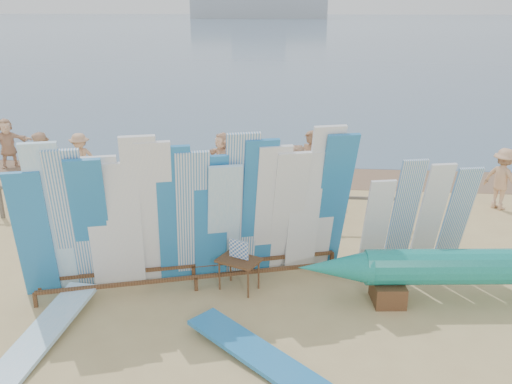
# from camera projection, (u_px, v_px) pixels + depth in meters

# --- Properties ---
(ground) EXTENTS (160.00, 160.00, 0.00)m
(ground) POSITION_uv_depth(u_px,v_px,m) (120.00, 283.00, 10.40)
(ground) COLOR tan
(ground) RESTS_ON ground
(ocean) EXTENTS (320.00, 240.00, 0.02)m
(ocean) POSITION_uv_depth(u_px,v_px,m) (291.00, 25.00, 130.73)
(ocean) COLOR #445E7A
(ocean) RESTS_ON ground
(wet_sand_strip) EXTENTS (40.00, 2.60, 0.01)m
(wet_sand_strip) POSITION_uv_depth(u_px,v_px,m) (193.00, 172.00, 17.17)
(wet_sand_strip) COLOR brown
(wet_sand_strip) RESTS_ON ground
(distant_ship) EXTENTS (45.00, 8.00, 14.00)m
(distant_ship) POSITION_uv_depth(u_px,v_px,m) (259.00, 2.00, 178.84)
(distant_ship) COLOR #999EA3
(distant_ship) RESTS_ON ocean
(fence) EXTENTS (12.08, 0.08, 0.90)m
(fence) POSITION_uv_depth(u_px,v_px,m) (158.00, 199.00, 13.01)
(fence) COLOR #675C4D
(fence) RESTS_ON ground
(main_surfboard_rack) EXTENTS (6.03, 2.51, 3.05)m
(main_surfboard_rack) POSITION_uv_depth(u_px,v_px,m) (193.00, 218.00, 9.91)
(main_surfboard_rack) COLOR brown
(main_surfboard_rack) RESTS_ON ground
(side_surfboard_rack) EXTENTS (2.21, 1.08, 2.41)m
(side_surfboard_rack) POSITION_uv_depth(u_px,v_px,m) (418.00, 220.00, 10.52)
(side_surfboard_rack) COLOR brown
(side_surfboard_rack) RESTS_ON ground
(outrigger_canoe) EXTENTS (7.19, 1.31, 1.02)m
(outrigger_canoe) POSITION_uv_depth(u_px,v_px,m) (500.00, 269.00, 9.55)
(outrigger_canoe) COLOR brown
(outrigger_canoe) RESTS_ON ground
(vendor_table) EXTENTS (0.90, 0.79, 1.00)m
(vendor_table) POSITION_uv_depth(u_px,v_px,m) (239.00, 273.00, 10.07)
(vendor_table) COLOR brown
(vendor_table) RESTS_ON ground
(flat_board_b) EXTENTS (0.83, 2.74, 0.28)m
(flat_board_b) POSITION_uv_depth(u_px,v_px,m) (46.00, 339.00, 8.67)
(flat_board_b) COLOR #96CCF0
(flat_board_b) RESTS_ON ground
(flat_board_d) EXTENTS (2.44, 2.14, 0.22)m
(flat_board_d) POSITION_uv_depth(u_px,v_px,m) (259.00, 361.00, 8.13)
(flat_board_d) COLOR #2576B9
(flat_board_d) RESTS_ON ground
(beach_chair_left) EXTENTS (0.63, 0.65, 0.96)m
(beach_chair_left) POSITION_uv_depth(u_px,v_px,m) (191.00, 202.00, 13.79)
(beach_chair_left) COLOR red
(beach_chair_left) RESTS_ON ground
(beach_chair_right) EXTENTS (0.75, 0.77, 0.94)m
(beach_chair_right) POSITION_uv_depth(u_px,v_px,m) (229.00, 203.00, 13.78)
(beach_chair_right) COLOR red
(beach_chair_right) RESTS_ON ground
(stroller) EXTENTS (0.80, 0.92, 1.07)m
(stroller) POSITION_uv_depth(u_px,v_px,m) (273.00, 200.00, 13.52)
(stroller) COLOR red
(stroller) RESTS_ON ground
(beachgoer_1) EXTENTS (0.43, 0.66, 1.70)m
(beachgoer_1) POSITION_uv_depth(u_px,v_px,m) (49.00, 167.00, 14.77)
(beachgoer_1) COLOR #8C6042
(beachgoer_1) RESTS_ON ground
(beachgoer_extra_0) EXTENTS (0.99, 1.08, 1.61)m
(beachgoer_extra_0) POSITION_uv_depth(u_px,v_px,m) (503.00, 179.00, 13.90)
(beachgoer_extra_0) COLOR tan
(beachgoer_extra_0) RESTS_ON ground
(beachgoer_3) EXTENTS (1.07, 0.66, 1.55)m
(beachgoer_3) POSITION_uv_depth(u_px,v_px,m) (81.00, 159.00, 15.77)
(beachgoer_3) COLOR tan
(beachgoer_3) RESTS_ON ground
(beachgoer_2) EXTENTS (0.98, 0.88, 1.85)m
(beachgoer_2) POSITION_uv_depth(u_px,v_px,m) (43.00, 167.00, 14.54)
(beachgoer_2) COLOR beige
(beachgoer_2) RESTS_ON ground
(beachgoer_6) EXTENTS (0.59, 0.84, 1.57)m
(beachgoer_6) POSITION_uv_depth(u_px,v_px,m) (298.00, 177.00, 14.11)
(beachgoer_6) COLOR tan
(beachgoer_6) RESTS_ON ground
(beachgoer_11) EXTENTS (1.46, 1.29, 1.60)m
(beachgoer_11) POSITION_uv_depth(u_px,v_px,m) (8.00, 143.00, 17.47)
(beachgoer_11) COLOR beige
(beachgoer_11) RESTS_ON ground
(beachgoer_8) EXTENTS (1.00, 0.83, 1.85)m
(beachgoer_8) POSITION_uv_depth(u_px,v_px,m) (295.00, 182.00, 13.32)
(beachgoer_8) COLOR beige
(beachgoer_8) RESTS_ON ground
(beachgoer_7) EXTENTS (0.78, 0.72, 1.89)m
(beachgoer_7) POSITION_uv_depth(u_px,v_px,m) (310.00, 165.00, 14.58)
(beachgoer_7) COLOR #8C6042
(beachgoer_7) RESTS_ON ground
(beachgoer_4) EXTENTS (0.92, 1.00, 1.63)m
(beachgoer_4) POSITION_uv_depth(u_px,v_px,m) (172.00, 178.00, 13.96)
(beachgoer_4) COLOR #8C6042
(beachgoer_4) RESTS_ON ground
(beachgoer_5) EXTENTS (1.21, 1.43, 1.54)m
(beachgoer_5) POSITION_uv_depth(u_px,v_px,m) (222.00, 158.00, 15.91)
(beachgoer_5) COLOR beige
(beachgoer_5) RESTS_ON ground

